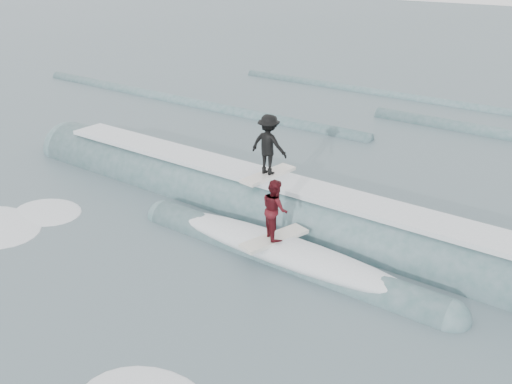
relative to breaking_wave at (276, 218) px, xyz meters
The scene contains 6 objects.
ground 5.35m from the breaking_wave, 92.42° to the right, with size 160.00×160.00×0.00m, color #415B5F.
breaking_wave is the anchor object (origin of this frame).
surfer_black 2.21m from the breaking_wave, 150.63° to the left, with size 1.24×2.05×1.96m.
surfer_red 2.64m from the breaking_wave, 56.40° to the right, with size 1.07×2.07×1.74m.
whitewater 6.92m from the breaking_wave, 95.36° to the right, with size 16.15×7.43×0.10m.
far_swells 12.34m from the breaking_wave, 94.38° to the left, with size 42.42×8.65×0.80m.
Camera 1 is at (9.13, -7.72, 7.76)m, focal length 40.00 mm.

